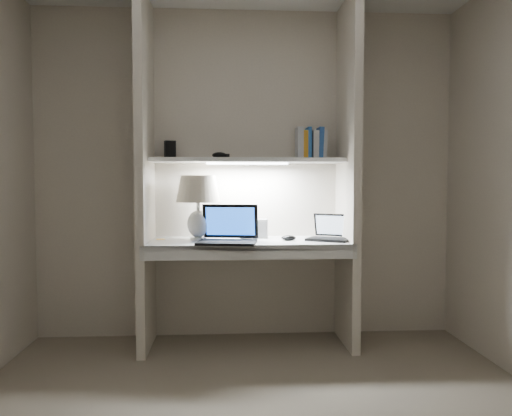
{
  "coord_description": "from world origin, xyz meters",
  "views": [
    {
      "loc": [
        -0.17,
        -2.36,
        1.19
      ],
      "look_at": [
        0.05,
        1.05,
        1.01
      ],
      "focal_mm": 35.0,
      "sensor_mm": 36.0,
      "label": 1
    }
  ],
  "objects": [
    {
      "name": "laptop_main",
      "position": [
        -0.14,
        1.1,
        0.83
      ],
      "size": [
        0.44,
        0.39,
        0.26
      ],
      "rotation": [
        0.0,
        0.0,
        -0.15
      ],
      "color": "black",
      "rests_on": "desk"
    },
    {
      "name": "table_lamp",
      "position": [
        -0.36,
        1.27,
        1.09
      ],
      "size": [
        0.32,
        0.32,
        0.47
      ],
      "color": "white",
      "rests_on": "desk"
    },
    {
      "name": "book_row",
      "position": [
        0.49,
        1.4,
        1.48
      ],
      "size": [
        0.23,
        0.16,
        0.24
      ],
      "color": "#BBBBBB",
      "rests_on": "shelf"
    },
    {
      "name": "speaker",
      "position": [
        0.1,
        1.35,
        0.84
      ],
      "size": [
        0.11,
        0.08,
        0.14
      ],
      "primitive_type": "cube",
      "rotation": [
        0.0,
        0.0,
        0.07
      ],
      "color": "silver",
      "rests_on": "desk"
    },
    {
      "name": "mouse",
      "position": [
        0.29,
        1.19,
        0.79
      ],
      "size": [
        0.11,
        0.08,
        0.04
      ],
      "primitive_type": "ellipsoid",
      "rotation": [
        0.0,
        0.0,
        -0.1
      ],
      "color": "black",
      "rests_on": "desk"
    },
    {
      "name": "shelf_box",
      "position": [
        -0.57,
        1.41,
        1.43
      ],
      "size": [
        0.09,
        0.08,
        0.13
      ],
      "primitive_type": "cube",
      "rotation": [
        0.0,
        0.0,
        0.31
      ],
      "color": "black",
      "rests_on": "shelf"
    },
    {
      "name": "strip_light",
      "position": [
        0.0,
        1.32,
        1.33
      ],
      "size": [
        0.6,
        0.04,
        0.02
      ],
      "primitive_type": "cube",
      "color": "white",
      "rests_on": "shelf"
    },
    {
      "name": "back_wall",
      "position": [
        0.0,
        1.5,
        1.25
      ],
      "size": [
        3.2,
        0.01,
        2.5
      ],
      "primitive_type": "cube",
      "color": "beige",
      "rests_on": "floor"
    },
    {
      "name": "shelf_gadget",
      "position": [
        -0.21,
        1.36,
        1.39
      ],
      "size": [
        0.11,
        0.08,
        0.05
      ],
      "primitive_type": "ellipsoid",
      "rotation": [
        0.0,
        0.0,
        -0.06
      ],
      "color": "black",
      "rests_on": "shelf"
    },
    {
      "name": "desk",
      "position": [
        0.0,
        1.23,
        0.75
      ],
      "size": [
        1.4,
        0.55,
        0.04
      ],
      "primitive_type": "cube",
      "color": "white",
      "rests_on": "alcove_panel_left"
    },
    {
      "name": "alcove_panel_right",
      "position": [
        0.73,
        1.23,
        1.25
      ],
      "size": [
        0.06,
        0.55,
        2.5
      ],
      "primitive_type": "cube",
      "color": "beige",
      "rests_on": "floor"
    },
    {
      "name": "alcove_panel_left",
      "position": [
        -0.73,
        1.23,
        1.25
      ],
      "size": [
        0.06,
        0.55,
        2.5
      ],
      "primitive_type": "cube",
      "color": "beige",
      "rests_on": "floor"
    },
    {
      "name": "sticky_note",
      "position": [
        -0.64,
        1.33,
        0.77
      ],
      "size": [
        0.08,
        0.08,
        0.0
      ],
      "primitive_type": "cube",
      "rotation": [
        0.0,
        0.0,
        0.28
      ],
      "color": "gold",
      "rests_on": "desk"
    },
    {
      "name": "shelf",
      "position": [
        0.0,
        1.32,
        1.35
      ],
      "size": [
        1.4,
        0.36,
        0.03
      ],
      "primitive_type": "cube",
      "color": "silver",
      "rests_on": "back_wall"
    },
    {
      "name": "laptop_netbook",
      "position": [
        0.6,
        1.21,
        0.81
      ],
      "size": [
        0.38,
        0.37,
        0.19
      ],
      "rotation": [
        0.0,
        0.0,
        -0.5
      ],
      "color": "black",
      "rests_on": "desk"
    },
    {
      "name": "cable_coil",
      "position": [
        0.02,
        1.29,
        0.78
      ],
      "size": [
        0.13,
        0.13,
        0.01
      ],
      "primitive_type": "torus",
      "rotation": [
        0.0,
        0.0,
        0.23
      ],
      "color": "black",
      "rests_on": "desk"
    },
    {
      "name": "desk_apron",
      "position": [
        0.0,
        0.96,
        0.72
      ],
      "size": [
        1.46,
        0.03,
        0.1
      ],
      "primitive_type": "cube",
      "color": "silver",
      "rests_on": "desk"
    }
  ]
}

